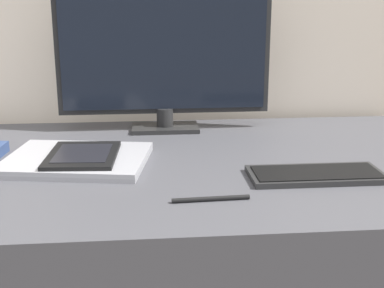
{
  "coord_description": "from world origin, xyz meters",
  "views": [
    {
      "loc": [
        -0.05,
        -1.05,
        1.11
      ],
      "look_at": [
        0.05,
        0.05,
        0.79
      ],
      "focal_mm": 50.0,
      "sensor_mm": 36.0,
      "label": 1
    }
  ],
  "objects_px": {
    "keyboard": "(316,174)",
    "laptop": "(77,160)",
    "monitor": "(164,50)",
    "ereader": "(83,155)",
    "pen": "(211,199)"
  },
  "relations": [
    {
      "from": "keyboard",
      "to": "pen",
      "type": "distance_m",
      "value": 0.26
    },
    {
      "from": "monitor",
      "to": "laptop",
      "type": "distance_m",
      "value": 0.42
    },
    {
      "from": "pen",
      "to": "laptop",
      "type": "bearing_deg",
      "value": 137.68
    },
    {
      "from": "laptop",
      "to": "pen",
      "type": "distance_m",
      "value": 0.37
    },
    {
      "from": "laptop",
      "to": "pen",
      "type": "height_order",
      "value": "laptop"
    },
    {
      "from": "keyboard",
      "to": "ereader",
      "type": "xyz_separation_m",
      "value": [
        -0.5,
        0.13,
        0.02
      ]
    },
    {
      "from": "ereader",
      "to": "pen",
      "type": "xyz_separation_m",
      "value": [
        0.26,
        -0.24,
        -0.02
      ]
    },
    {
      "from": "monitor",
      "to": "keyboard",
      "type": "relative_size",
      "value": 2.07
    },
    {
      "from": "keyboard",
      "to": "ereader",
      "type": "bearing_deg",
      "value": 165.59
    },
    {
      "from": "keyboard",
      "to": "pen",
      "type": "xyz_separation_m",
      "value": [
        -0.24,
        -0.11,
        -0.0
      ]
    },
    {
      "from": "ereader",
      "to": "keyboard",
      "type": "bearing_deg",
      "value": -14.41
    },
    {
      "from": "keyboard",
      "to": "laptop",
      "type": "xyz_separation_m",
      "value": [
        -0.51,
        0.14,
        0.0
      ]
    },
    {
      "from": "ereader",
      "to": "laptop",
      "type": "bearing_deg",
      "value": 138.06
    },
    {
      "from": "monitor",
      "to": "ereader",
      "type": "distance_m",
      "value": 0.41
    },
    {
      "from": "keyboard",
      "to": "laptop",
      "type": "relative_size",
      "value": 0.81
    }
  ]
}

